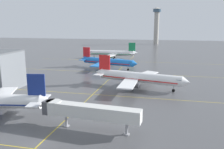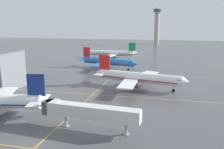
% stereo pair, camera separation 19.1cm
% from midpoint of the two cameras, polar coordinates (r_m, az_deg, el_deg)
% --- Properties ---
extents(ground_plane, '(600.00, 600.00, 0.00)m').
position_cam_midpoint_polar(ground_plane, '(49.70, -16.52, -15.29)').
color(ground_plane, '#4C4C4F').
extents(airliner_second_row, '(34.67, 29.47, 10.87)m').
position_cam_midpoint_polar(airliner_second_row, '(85.64, 6.22, -0.69)').
color(airliner_second_row, white).
rests_on(airliner_second_row, ground).
extents(airliner_third_row, '(32.01, 27.27, 10.09)m').
position_cam_midpoint_polar(airliner_third_row, '(122.32, -1.05, 3.05)').
color(airliner_third_row, blue).
rests_on(airliner_third_row, ground).
extents(airliner_far_left_stand, '(33.38, 28.80, 10.39)m').
position_cam_midpoint_polar(airliner_far_left_stand, '(156.23, 0.11, 5.03)').
color(airliner_far_left_stand, white).
rests_on(airliner_far_left_stand, ground).
extents(taxiway_markings, '(112.95, 155.81, 0.01)m').
position_cam_midpoint_polar(taxiway_markings, '(94.74, -1.24, -1.69)').
color(taxiway_markings, yellow).
rests_on(taxiway_markings, ground).
extents(jet_bridge, '(21.86, 4.66, 5.58)m').
position_cam_midpoint_polar(jet_bridge, '(52.54, -6.56, -8.49)').
color(jet_bridge, silver).
rests_on(jet_bridge, ground).
extents(control_tower, '(8.82, 8.82, 39.07)m').
position_cam_midpoint_polar(control_tower, '(271.26, 10.53, 11.80)').
color(control_tower, '#ADA89E').
rests_on(control_tower, ground).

